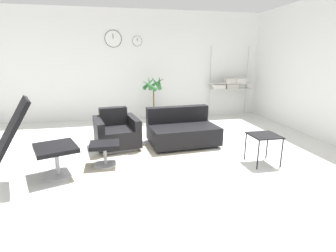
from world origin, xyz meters
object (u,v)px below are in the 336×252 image
Objects in this scene: lounge_chair at (21,129)px; couch_low at (182,131)px; side_table at (264,138)px; ottoman at (105,149)px; shelf_unit at (229,84)px; potted_plant at (154,103)px; armchair_red at (116,133)px.

lounge_chair is 2.73m from couch_low.
ottoman is at bearing 169.79° from side_table.
ottoman is at bearing 90.00° from lounge_chair.
lounge_chair is 1.17m from ottoman.
couch_low is 2.91m from shelf_unit.
couch_low is at bearing 28.55° from ottoman.
lounge_chair reaches higher than potted_plant.
side_table is (0.99, -1.21, 0.17)m from couch_low.
side_table is 3.35m from potted_plant.
ottoman is 0.23× the size of shelf_unit.
ottoman is 2.46m from side_table.
couch_low is 0.68× the size of shelf_unit.
potted_plant reaches higher than couch_low.
lounge_chair is at bearing -125.50° from potted_plant.
lounge_chair is at bearing -159.61° from ottoman.
side_table is (3.42, -0.06, -0.32)m from lounge_chair.
armchair_red is 1.24m from couch_low.
shelf_unit reaches higher than side_table.
ottoman is 4.44m from shelf_unit.
shelf_unit is at bearing 106.60° from lounge_chair.
shelf_unit reaches higher than couch_low.
potted_plant is (-1.25, 3.10, 0.07)m from side_table.
lounge_chair is 0.64× the size of shelf_unit.
armchair_red is at bearing -7.21° from couch_low.
armchair_red is 1.92× the size of side_table.
couch_low is 1.93m from potted_plant.
armchair_red is 2.09m from potted_plant.
armchair_red is 0.69× the size of couch_low.
lounge_chair is at bearing -143.01° from shelf_unit.
ottoman is (1.00, 0.37, -0.48)m from lounge_chair.
side_table is (2.42, -0.44, 0.16)m from ottoman.
side_table is at bearing 140.66° from armchair_red.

